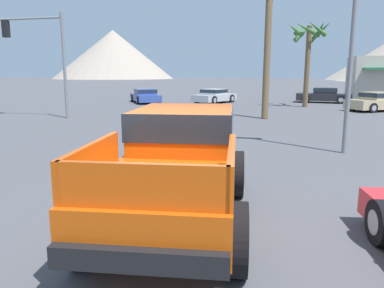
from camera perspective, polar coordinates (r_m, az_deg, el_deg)
ground_plane at (r=6.62m, az=-2.07°, el=-11.12°), size 320.00×320.00×0.00m
orange_pickup_truck at (r=6.41m, az=-1.79°, el=-1.96°), size 2.69×5.33×1.83m
parked_car_dark at (r=33.02m, az=19.51°, el=7.04°), size 4.49×2.30×1.23m
parked_car_blue at (r=31.45m, az=-7.13°, el=7.33°), size 3.90×4.78×1.13m
parked_car_tan at (r=27.26m, az=26.54°, el=5.82°), size 4.45×3.73×1.22m
parked_car_silver at (r=30.94m, az=3.43°, el=7.35°), size 3.27×4.53×1.15m
traffic_light_main at (r=22.57m, az=-22.44°, el=13.72°), size 4.03×0.38×5.57m
palm_tree_short at (r=28.49m, az=17.30°, el=14.67°), size 3.23×3.11×6.08m
distant_mountain_range at (r=132.39m, az=19.42°, el=12.67°), size 168.19×76.65×18.69m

